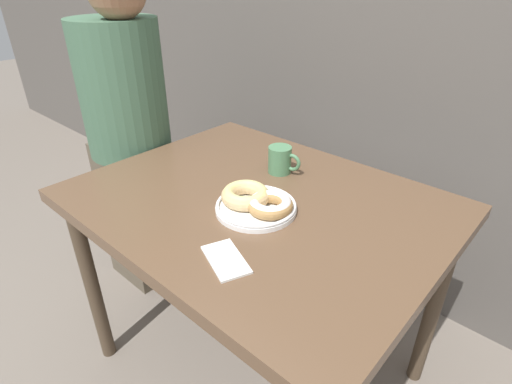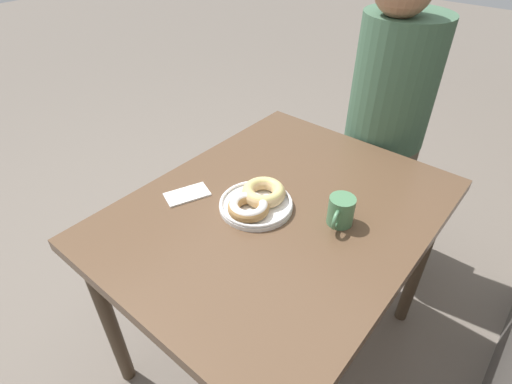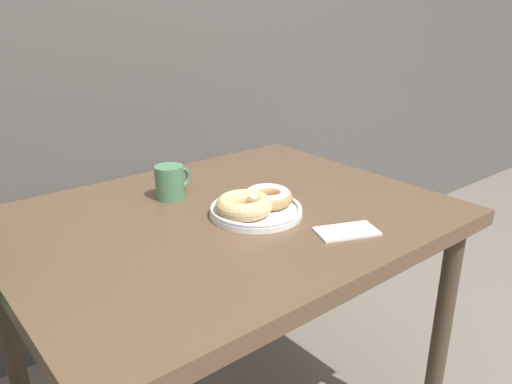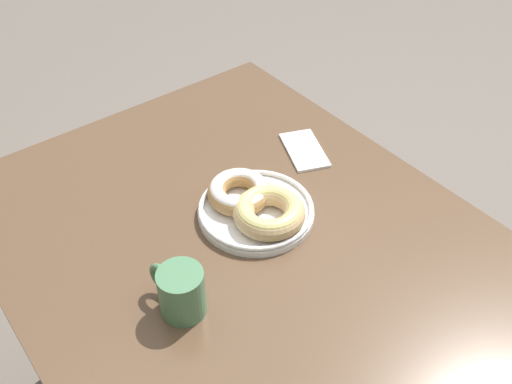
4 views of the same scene
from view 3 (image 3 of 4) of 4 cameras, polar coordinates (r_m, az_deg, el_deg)
name	(u,v)px [view 3 (image 3 of 4)]	position (r m, az deg, el deg)	size (l,w,h in m)	color
dining_table	(228,242)	(1.28, -3.23, -5.71)	(1.07, 0.83, 0.75)	brown
donut_plate	(255,204)	(1.22, -0.13, -1.40)	(0.25, 0.23, 0.06)	white
coffee_mug	(170,182)	(1.34, -9.75, 1.18)	(0.11, 0.08, 0.09)	#4C7F56
napkin	(347,231)	(1.16, 10.33, -4.44)	(0.16, 0.12, 0.01)	white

